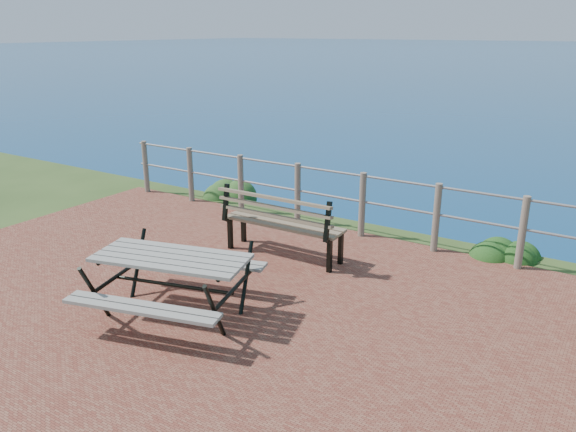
# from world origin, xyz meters

# --- Properties ---
(ground) EXTENTS (10.00, 7.00, 0.12)m
(ground) POSITION_xyz_m (0.00, 0.00, 0.00)
(ground) COLOR brown
(ground) RESTS_ON ground
(safety_railing) EXTENTS (9.40, 0.10, 1.00)m
(safety_railing) POSITION_xyz_m (0.00, 3.35, 0.57)
(safety_railing) COLOR #6B5B4C
(safety_railing) RESTS_ON ground
(picnic_table) EXTENTS (1.79, 1.41, 0.71)m
(picnic_table) POSITION_xyz_m (-0.67, -0.06, 0.45)
(picnic_table) COLOR gray
(picnic_table) RESTS_ON ground
(park_bench) EXTENTS (1.75, 0.46, 0.98)m
(park_bench) POSITION_xyz_m (-0.57, 2.04, 0.65)
(park_bench) COLOR brown
(park_bench) RESTS_ON ground
(shrub_lip_west) EXTENTS (0.73, 0.73, 0.46)m
(shrub_lip_west) POSITION_xyz_m (-3.18, 4.02, 0.00)
(shrub_lip_west) COLOR #23511E
(shrub_lip_west) RESTS_ON ground
(shrub_lip_east) EXTENTS (0.69, 0.69, 0.40)m
(shrub_lip_east) POSITION_xyz_m (2.07, 3.79, 0.00)
(shrub_lip_east) COLOR #1E4114
(shrub_lip_east) RESTS_ON ground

